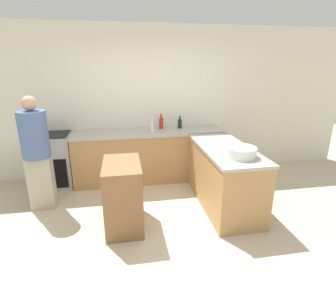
{
  "coord_description": "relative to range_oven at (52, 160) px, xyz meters",
  "views": [
    {
      "loc": [
        -0.44,
        -2.78,
        2.03
      ],
      "look_at": [
        0.15,
        0.58,
        0.95
      ],
      "focal_mm": 28.0,
      "sensor_mm": 36.0,
      "label": 1
    }
  ],
  "objects": [
    {
      "name": "counter_peninsula",
      "position": [
        2.66,
        -1.13,
        -0.0
      ],
      "size": [
        0.69,
        1.61,
        0.9
      ],
      "color": "tan",
      "rests_on": "ground_plane"
    },
    {
      "name": "person_by_range",
      "position": [
        0.03,
        -0.78,
        0.42
      ],
      "size": [
        0.37,
        0.37,
        1.64
      ],
      "color": "#ADA38E",
      "rests_on": "ground_plane"
    },
    {
      "name": "range_oven",
      "position": [
        0.0,
        0.0,
        0.0
      ],
      "size": [
        0.7,
        0.6,
        0.91
      ],
      "color": "#ADADB2",
      "rests_on": "ground_plane"
    },
    {
      "name": "vinegar_bottle_clear",
      "position": [
        1.72,
        -0.2,
        0.56
      ],
      "size": [
        0.07,
        0.07,
        0.29
      ],
      "color": "silver",
      "rests_on": "counter_back"
    },
    {
      "name": "wine_bottle_dark",
      "position": [
        2.26,
        0.11,
        0.53
      ],
      "size": [
        0.07,
        0.07,
        0.22
      ],
      "color": "black",
      "rests_on": "counter_back"
    },
    {
      "name": "island_table",
      "position": [
        1.19,
        -1.44,
        -0.02
      ],
      "size": [
        0.46,
        0.75,
        0.87
      ],
      "color": "brown",
      "rests_on": "ground_plane"
    },
    {
      "name": "counter_back",
      "position": [
        1.68,
        -0.02,
        -0.0
      ],
      "size": [
        2.65,
        0.67,
        0.9
      ],
      "color": "tan",
      "rests_on": "ground_plane"
    },
    {
      "name": "wall_back",
      "position": [
        1.68,
        0.33,
        0.9
      ],
      "size": [
        8.0,
        0.06,
        2.7
      ],
      "color": "silver",
      "rests_on": "ground_plane"
    },
    {
      "name": "mixing_bowl",
      "position": [
        2.69,
        -1.55,
        0.51
      ],
      "size": [
        0.39,
        0.39,
        0.13
      ],
      "color": "white",
      "rests_on": "counter_peninsula"
    },
    {
      "name": "hot_sauce_bottle",
      "position": [
        1.92,
        0.13,
        0.55
      ],
      "size": [
        0.08,
        0.08,
        0.27
      ],
      "color": "red",
      "rests_on": "counter_back"
    },
    {
      "name": "ground_plane",
      "position": [
        1.68,
        -1.71,
        -0.45
      ],
      "size": [
        14.0,
        14.0,
        0.0
      ],
      "primitive_type": "plane",
      "color": "beige"
    }
  ]
}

